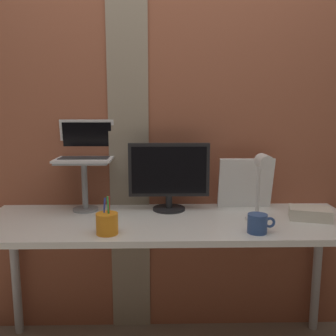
{
  "coord_description": "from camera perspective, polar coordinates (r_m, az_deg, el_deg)",
  "views": [
    {
      "loc": [
        -0.06,
        -1.69,
        1.33
      ],
      "look_at": [
        -0.02,
        0.17,
        1.02
      ],
      "focal_mm": 38.73,
      "sensor_mm": 36.0,
      "label": 1
    }
  ],
  "objects": [
    {
      "name": "desk_lamp",
      "position": [
        1.82,
        14.49,
        -1.91
      ],
      "size": [
        0.12,
        0.2,
        0.34
      ],
      "color": "white",
      "rests_on": "desk"
    },
    {
      "name": "coffee_mug",
      "position": [
        1.71,
        13.96,
        -8.47
      ],
      "size": [
        0.13,
        0.09,
        0.09
      ],
      "color": "#2D4C8C",
      "rests_on": "desk"
    },
    {
      "name": "whiteboard_panel",
      "position": [
        2.08,
        12.12,
        -2.36
      ],
      "size": [
        0.3,
        0.08,
        0.29
      ],
      "primitive_type": "cube",
      "rotation": [
        0.21,
        0.0,
        0.0
      ],
      "color": "white",
      "rests_on": "desk"
    },
    {
      "name": "monitor",
      "position": [
        1.98,
        0.15,
        -0.8
      ],
      "size": [
        0.44,
        0.18,
        0.37
      ],
      "color": "black",
      "rests_on": "desk"
    },
    {
      "name": "desk",
      "position": [
        1.88,
        0.07,
        -10.57
      ],
      "size": [
        1.91,
        0.6,
        0.77
      ],
      "color": "white",
      "rests_on": "ground_plane"
    },
    {
      "name": "pen_cup",
      "position": [
        1.67,
        -9.56,
        -8.58
      ],
      "size": [
        0.1,
        0.1,
        0.18
      ],
      "color": "orange",
      "rests_on": "desk"
    },
    {
      "name": "paper_clutter_stack",
      "position": [
        2.0,
        21.41,
        -6.66
      ],
      "size": [
        0.23,
        0.19,
        0.06
      ],
      "primitive_type": "cube",
      "rotation": [
        0.0,
        0.0,
        -0.28
      ],
      "color": "silver",
      "rests_on": "desk"
    },
    {
      "name": "laptop",
      "position": [
        2.07,
        -12.85,
        3.01
      ],
      "size": [
        0.31,
        0.25,
        0.22
      ],
      "color": "white",
      "rests_on": "laptop_stand"
    },
    {
      "name": "laptop_stand",
      "position": [
        2.03,
        -13.03,
        -1.46
      ],
      "size": [
        0.28,
        0.22,
        0.28
      ],
      "color": "gray",
      "rests_on": "desk"
    },
    {
      "name": "brick_wall_back",
      "position": [
        2.13,
        0.51,
        6.87
      ],
      "size": [
        3.35,
        0.16,
        2.48
      ],
      "color": "#9E563D",
      "rests_on": "ground_plane"
    }
  ]
}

